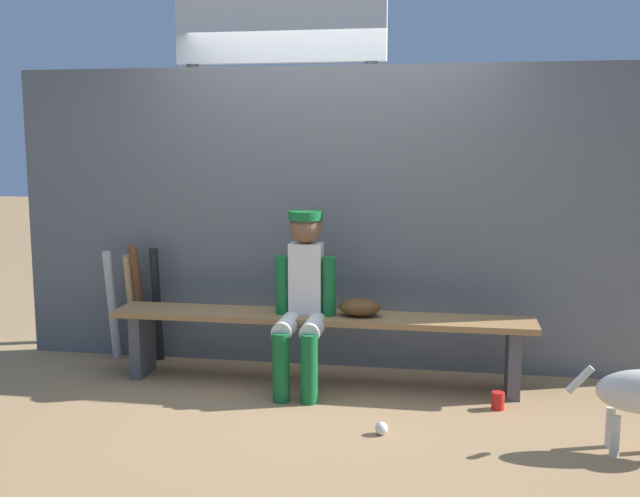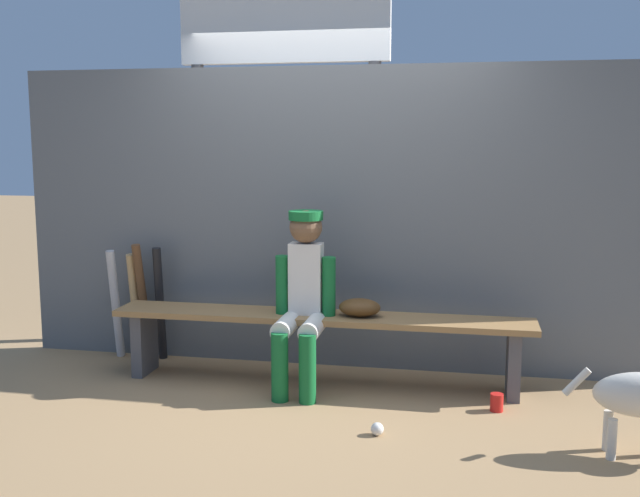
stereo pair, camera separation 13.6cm
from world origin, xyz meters
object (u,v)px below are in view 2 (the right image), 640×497
at_px(bat_aluminum_black, 160,304).
at_px(baseball_glove, 360,307).
at_px(bat_aluminum_silver, 116,304).
at_px(scoreboard, 291,51).
at_px(dugout_bench, 320,329).
at_px(cup_on_bench, 324,305).
at_px(player_seated, 302,293).
at_px(cup_on_ground, 497,402).
at_px(baseball, 377,429).
at_px(bat_wood_tan, 135,306).
at_px(bat_wood_dark, 143,301).

bearing_deg(bat_aluminum_black, baseball_glove, -11.54).
xyz_separation_m(bat_aluminum_silver, scoreboard, (1.19, 0.77, 1.92)).
xyz_separation_m(dugout_bench, bat_aluminum_black, (-1.29, 0.32, 0.05)).
relative_size(baseball_glove, bat_aluminum_black, 0.32).
xyz_separation_m(bat_aluminum_black, cup_on_bench, (1.31, -0.27, 0.11)).
relative_size(player_seated, cup_on_ground, 10.81).
bearing_deg(baseball, dugout_bench, 121.02).
bearing_deg(baseball_glove, bat_wood_tan, 169.54).
relative_size(baseball, scoreboard, 0.02).
bearing_deg(scoreboard, dugout_bench, -67.32).
xyz_separation_m(bat_wood_tan, cup_on_ground, (2.66, -0.62, -0.35)).
height_order(cup_on_ground, cup_on_bench, cup_on_bench).
height_order(cup_on_ground, scoreboard, scoreboard).
relative_size(dugout_bench, bat_wood_tan, 3.51).
bearing_deg(cup_on_bench, bat_aluminum_silver, 171.68).
xyz_separation_m(baseball, scoreboard, (-0.94, 1.89, 2.31)).
height_order(bat_wood_dark, cup_on_bench, bat_wood_dark).
xyz_separation_m(bat_wood_dark, cup_on_ground, (2.59, -0.61, -0.39)).
xyz_separation_m(dugout_bench, cup_on_bench, (0.02, 0.05, 0.16)).
bearing_deg(bat_aluminum_silver, dugout_bench, -10.18).
distance_m(bat_wood_dark, cup_on_bench, 1.47).
distance_m(cup_on_bench, scoreboard, 2.12).
bearing_deg(cup_on_ground, bat_wood_dark, 166.71).
bearing_deg(scoreboard, bat_aluminum_silver, -147.00).
relative_size(bat_aluminum_black, bat_aluminum_silver, 1.03).
bearing_deg(bat_wood_tan, bat_aluminum_black, -1.88).
bearing_deg(bat_wood_tan, baseball, -29.96).
relative_size(bat_wood_dark, cup_on_bench, 8.17).
bearing_deg(bat_wood_tan, cup_on_bench, -10.26).
relative_size(player_seated, baseball_glove, 4.25).
bearing_deg(bat_wood_dark, cup_on_bench, -10.33).
height_order(player_seated, baseball_glove, player_seated).
bearing_deg(cup_on_bench, bat_wood_tan, 169.74).
xyz_separation_m(player_seated, scoreboard, (-0.35, 1.18, 1.69)).
distance_m(baseball, cup_on_ground, 0.85).
relative_size(dugout_bench, scoreboard, 0.84).
bearing_deg(dugout_bench, player_seated, -129.77).
relative_size(bat_aluminum_silver, scoreboard, 0.25).
xyz_separation_m(bat_wood_tan, bat_aluminum_silver, (-0.15, -0.03, 0.01)).
xyz_separation_m(bat_wood_tan, scoreboard, (1.05, 0.74, 1.94)).
bearing_deg(bat_wood_tan, baseball_glove, -10.46).
relative_size(player_seated, bat_aluminum_silver, 1.41).
height_order(player_seated, bat_aluminum_black, player_seated).
bearing_deg(scoreboard, cup_on_ground, -40.21).
relative_size(bat_aluminum_black, scoreboard, 0.25).
height_order(cup_on_bench, scoreboard, scoreboard).
relative_size(bat_wood_tan, baseball, 10.99).
bearing_deg(bat_aluminum_silver, baseball_glove, -8.76).
xyz_separation_m(bat_wood_dark, bat_aluminum_silver, (-0.22, -0.02, -0.03)).
distance_m(bat_aluminum_black, baseball, 2.15).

